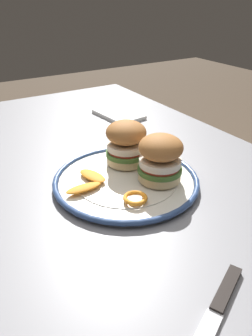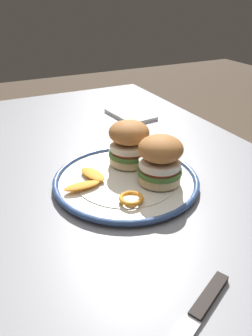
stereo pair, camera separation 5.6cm
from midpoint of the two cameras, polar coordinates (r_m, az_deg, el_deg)
name	(u,v)px [view 2 (the right image)]	position (r m, az deg, el deg)	size (l,w,h in m)	color
dining_table	(101,205)	(0.82, -2.42, -6.42)	(1.35, 0.87, 0.73)	gray
dinner_plate	(126,180)	(0.71, 2.23, -2.20)	(0.32, 0.32, 0.02)	silver
sandwich_half_left	(129,142)	(0.75, 2.64, 4.48)	(0.11, 0.11, 0.10)	beige
sandwich_half_right	(160,159)	(0.68, 8.28, 1.53)	(0.11, 0.11, 0.10)	beige
orange_peel_curled	(131,198)	(0.63, 3.45, -5.36)	(0.07, 0.07, 0.01)	orange
orange_peel_strip_long	(93,174)	(0.71, -3.55, -1.12)	(0.08, 0.05, 0.01)	orange
orange_peel_strip_short	(82,186)	(0.67, -5.29, -3.15)	(0.03, 0.08, 0.01)	orange
table_knife	(192,322)	(0.48, 14.99, -24.43)	(0.11, 0.21, 0.01)	silver
folded_napkin	(130,114)	(1.11, 2.22, 9.25)	(0.16, 0.10, 0.01)	white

